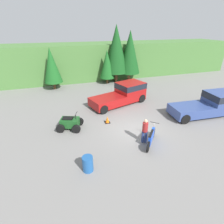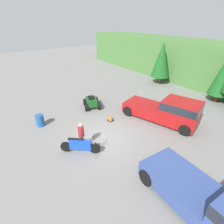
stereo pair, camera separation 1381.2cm
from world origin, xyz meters
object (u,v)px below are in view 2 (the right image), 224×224
Objects in this scene: quad_atv at (92,102)px; rider_person at (81,135)px; dirt_bike at (80,146)px; traffic_cone at (111,118)px; steel_barrel at (40,120)px; pickup_truck_red at (169,110)px.

quad_atv is 5.54m from rider_person.
quad_atv is at bearing 94.37° from dirt_bike.
rider_person is (-0.34, 0.29, 0.44)m from dirt_bike.
traffic_cone is (2.90, 0.01, -0.22)m from quad_atv.
rider_person is at bearing -64.08° from traffic_cone.
dirt_bike is 0.63m from rider_person.
rider_person is 4.27m from steel_barrel.
pickup_truck_red is 6.73m from rider_person.
quad_atv reaches higher than traffic_cone.
pickup_truck_red is at bearing 57.34° from steel_barrel.
traffic_cone is at bearing 20.81° from quad_atv.
pickup_truck_red is 9.51m from steel_barrel.
rider_person is 3.13× the size of traffic_cone.
steel_barrel is (-4.02, -1.35, -0.49)m from rider_person.
quad_atv is 1.24× the size of rider_person.
pickup_truck_red reaches higher than quad_atv.
pickup_truck_red reaches higher than steel_barrel.
steel_barrel is at bearing -63.58° from quad_atv.
rider_person reaches higher than quad_atv.
traffic_cone is 0.62× the size of steel_barrel.
quad_atv is at bearing -179.90° from traffic_cone.
traffic_cone is at bearing 62.05° from steel_barrel.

